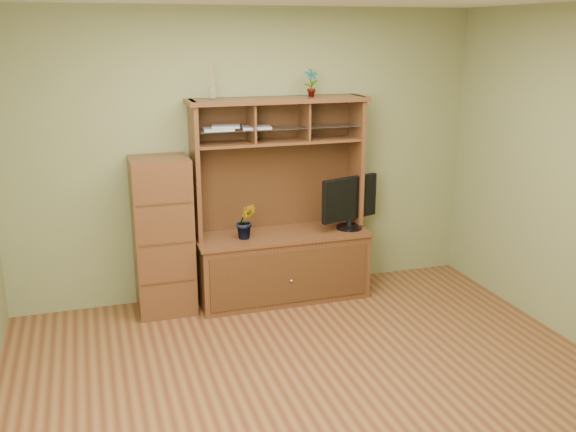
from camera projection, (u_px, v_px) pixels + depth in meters
name	position (u px, v px, depth m)	size (l,w,h in m)	color
room	(324.00, 209.00, 4.21)	(4.54, 4.04, 2.74)	#542B18
media_hutch	(281.00, 245.00, 6.09)	(1.66, 0.61, 1.90)	#422013
monitor	(350.00, 202.00, 6.10)	(0.63, 0.25, 0.51)	black
orchid_plant	(246.00, 221.00, 5.83)	(0.18, 0.15, 0.33)	#2D6021
top_plant	(311.00, 83.00, 5.84)	(0.13, 0.09, 0.25)	#436F27
reed_diffuser	(212.00, 85.00, 5.57)	(0.06, 0.06, 0.32)	silver
magazines	(233.00, 127.00, 5.73)	(0.64, 0.24, 0.04)	#A3A3A8
side_cabinet	(163.00, 236.00, 5.74)	(0.51, 0.46, 1.42)	#422013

